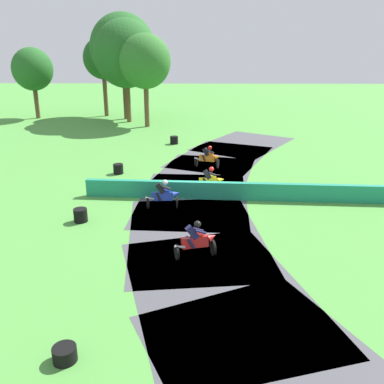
{
  "coord_description": "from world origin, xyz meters",
  "views": [
    {
      "loc": [
        0.32,
        -20.13,
        7.64
      ],
      "look_at": [
        0.0,
        -1.54,
        0.9
      ],
      "focal_mm": 39.39,
      "sensor_mm": 36.0,
      "label": 1
    }
  ],
  "objects_px": {
    "motorcycle_chase_yellow": "(210,181)",
    "tire_stack_far": "(65,354)",
    "motorcycle_fourth_red": "(197,240)",
    "tire_stack_mid_a": "(118,169)",
    "tire_stack_mid_b": "(81,215)",
    "motorcycle_trailing_blue": "(164,195)",
    "motorcycle_lead_orange": "(208,157)",
    "tire_stack_near": "(174,140)"
  },
  "relations": [
    {
      "from": "tire_stack_mid_b",
      "to": "tire_stack_far",
      "type": "bearing_deg",
      "value": -77.57
    },
    {
      "from": "motorcycle_lead_orange",
      "to": "tire_stack_far",
      "type": "bearing_deg",
      "value": -102.85
    },
    {
      "from": "motorcycle_trailing_blue",
      "to": "motorcycle_fourth_red",
      "type": "bearing_deg",
      "value": -71.61
    },
    {
      "from": "motorcycle_trailing_blue",
      "to": "tire_stack_mid_b",
      "type": "xyz_separation_m",
      "value": [
        -3.58,
        -1.72,
        -0.35
      ]
    },
    {
      "from": "tire_stack_mid_b",
      "to": "tire_stack_far",
      "type": "height_order",
      "value": "tire_stack_mid_b"
    },
    {
      "from": "tire_stack_mid_b",
      "to": "motorcycle_lead_orange",
      "type": "bearing_deg",
      "value": 55.86
    },
    {
      "from": "motorcycle_trailing_blue",
      "to": "tire_stack_mid_a",
      "type": "xyz_separation_m",
      "value": [
        -3.2,
        5.43,
        -0.35
      ]
    },
    {
      "from": "motorcycle_chase_yellow",
      "to": "tire_stack_mid_a",
      "type": "relative_size",
      "value": 2.84
    },
    {
      "from": "motorcycle_trailing_blue",
      "to": "tire_stack_far",
      "type": "height_order",
      "value": "motorcycle_trailing_blue"
    },
    {
      "from": "motorcycle_chase_yellow",
      "to": "motorcycle_trailing_blue",
      "type": "relative_size",
      "value": 1.01
    },
    {
      "from": "motorcycle_fourth_red",
      "to": "tire_stack_mid_b",
      "type": "distance_m",
      "value": 6.05
    },
    {
      "from": "motorcycle_chase_yellow",
      "to": "tire_stack_mid_b",
      "type": "height_order",
      "value": "motorcycle_chase_yellow"
    },
    {
      "from": "motorcycle_fourth_red",
      "to": "tire_stack_mid_a",
      "type": "height_order",
      "value": "motorcycle_fourth_red"
    },
    {
      "from": "motorcycle_fourth_red",
      "to": "tire_stack_near",
      "type": "distance_m",
      "value": 18.14
    },
    {
      "from": "tire_stack_near",
      "to": "motorcycle_chase_yellow",
      "type": "bearing_deg",
      "value": -77.0
    },
    {
      "from": "tire_stack_mid_a",
      "to": "motorcycle_trailing_blue",
      "type": "bearing_deg",
      "value": -59.45
    },
    {
      "from": "motorcycle_chase_yellow",
      "to": "tire_stack_far",
      "type": "height_order",
      "value": "motorcycle_chase_yellow"
    },
    {
      "from": "motorcycle_lead_orange",
      "to": "tire_stack_near",
      "type": "relative_size",
      "value": 2.78
    },
    {
      "from": "motorcycle_fourth_red",
      "to": "tire_stack_near",
      "type": "relative_size",
      "value": 2.73
    },
    {
      "from": "tire_stack_far",
      "to": "motorcycle_trailing_blue",
      "type": "bearing_deg",
      "value": 80.79
    },
    {
      "from": "motorcycle_lead_orange",
      "to": "tire_stack_mid_a",
      "type": "height_order",
      "value": "motorcycle_lead_orange"
    },
    {
      "from": "tire_stack_near",
      "to": "tire_stack_far",
      "type": "relative_size",
      "value": 1.0
    },
    {
      "from": "motorcycle_lead_orange",
      "to": "motorcycle_trailing_blue",
      "type": "bearing_deg",
      "value": -108.12
    },
    {
      "from": "motorcycle_fourth_red",
      "to": "tire_stack_mid_b",
      "type": "height_order",
      "value": "motorcycle_fourth_red"
    },
    {
      "from": "tire_stack_mid_b",
      "to": "motorcycle_chase_yellow",
      "type": "bearing_deg",
      "value": 34.11
    },
    {
      "from": "tire_stack_mid_a",
      "to": "motorcycle_lead_orange",
      "type": "bearing_deg",
      "value": 15.05
    },
    {
      "from": "motorcycle_chase_yellow",
      "to": "motorcycle_trailing_blue",
      "type": "bearing_deg",
      "value": -135.23
    },
    {
      "from": "motorcycle_fourth_red",
      "to": "tire_stack_mid_a",
      "type": "relative_size",
      "value": 2.8
    },
    {
      "from": "motorcycle_trailing_blue",
      "to": "tire_stack_mid_b",
      "type": "distance_m",
      "value": 3.99
    },
    {
      "from": "motorcycle_chase_yellow",
      "to": "tire_stack_mid_b",
      "type": "xyz_separation_m",
      "value": [
        -5.84,
        -3.96,
        -0.35
      ]
    },
    {
      "from": "motorcycle_chase_yellow",
      "to": "tire_stack_far",
      "type": "distance_m",
      "value": 13.2
    },
    {
      "from": "tire_stack_mid_b",
      "to": "tire_stack_far",
      "type": "relative_size",
      "value": 0.98
    },
    {
      "from": "tire_stack_near",
      "to": "tire_stack_mid_b",
      "type": "distance_m",
      "value": 15.3
    },
    {
      "from": "motorcycle_chase_yellow",
      "to": "tire_stack_far",
      "type": "xyz_separation_m",
      "value": [
        -3.94,
        -12.59,
        -0.45
      ]
    },
    {
      "from": "motorcycle_chase_yellow",
      "to": "tire_stack_near",
      "type": "relative_size",
      "value": 2.76
    },
    {
      "from": "tire_stack_mid_b",
      "to": "motorcycle_fourth_red",
      "type": "bearing_deg",
      "value": -30.86
    },
    {
      "from": "motorcycle_trailing_blue",
      "to": "tire_stack_mid_a",
      "type": "relative_size",
      "value": 2.8
    },
    {
      "from": "motorcycle_trailing_blue",
      "to": "tire_stack_far",
      "type": "xyz_separation_m",
      "value": [
        -1.68,
        -10.35,
        -0.45
      ]
    },
    {
      "from": "tire_stack_far",
      "to": "motorcycle_lead_orange",
      "type": "bearing_deg",
      "value": 77.15
    },
    {
      "from": "motorcycle_lead_orange",
      "to": "motorcycle_fourth_red",
      "type": "distance_m",
      "value": 11.73
    },
    {
      "from": "motorcycle_chase_yellow",
      "to": "tire_stack_mid_a",
      "type": "xyz_separation_m",
      "value": [
        -5.47,
        3.19,
        -0.35
      ]
    },
    {
      "from": "tire_stack_mid_b",
      "to": "tire_stack_far",
      "type": "distance_m",
      "value": 8.84
    }
  ]
}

